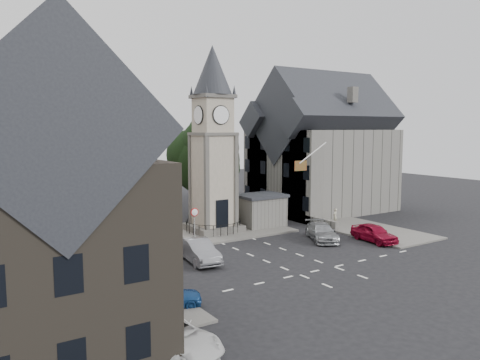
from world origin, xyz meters
TOP-DOWN VIEW (x-y plane):
  - ground at (0.00, 0.00)m, footprint 120.00×120.00m
  - pavement_west at (-12.50, 6.00)m, footprint 6.00×30.00m
  - pavement_east at (12.00, 8.00)m, footprint 6.00×26.00m
  - central_island at (1.50, 8.00)m, footprint 10.00×8.00m
  - road_markings at (0.00, -5.50)m, footprint 20.00×8.00m
  - clock_tower at (0.00, 7.99)m, footprint 4.86×4.86m
  - stone_shelter at (4.80, 7.50)m, footprint 4.30×3.30m
  - town_tree at (2.00, 13.00)m, footprint 7.20×7.20m
  - warning_sign_post at (-3.20, 5.43)m, footprint 0.70×0.19m
  - terrace_pink at (-15.50, 16.00)m, footprint 8.10×7.60m
  - terrace_cream at (-15.50, 8.00)m, footprint 8.10×7.60m
  - terrace_tudor at (-15.50, 0.00)m, footprint 8.10×7.60m
  - building_sw_stone at (-17.00, -9.00)m, footprint 8.60×7.60m
  - backdrop_west at (-12.00, 28.00)m, footprint 20.00×10.00m
  - east_building at (15.59, 11.00)m, footprint 14.40×11.40m
  - east_boundary_wall at (9.20, 10.00)m, footprint 0.40×16.00m
  - flagpole at (8.00, 4.00)m, footprint 3.68×0.10m
  - car_west_blue at (-10.89, -6.00)m, footprint 4.04×2.57m
  - car_west_silver at (-11.22, -0.01)m, footprint 3.75×1.41m
  - car_west_grey at (-8.69, 4.24)m, footprint 4.98×2.58m
  - car_island_silver at (-5.50, 0.50)m, footprint 2.11×4.88m
  - car_island_east at (5.97, 0.50)m, footprint 3.89×5.11m
  - car_east_red at (9.17, -2.23)m, footprint 2.19×4.46m
  - van_sw_white at (-12.80, -10.48)m, footprint 3.64×5.75m
  - pedestrian at (11.50, 4.59)m, footprint 0.64×0.53m

SIDE VIEW (x-z plane):
  - ground at x=0.00m, z-range 0.00..0.00m
  - road_markings at x=0.00m, z-range 0.00..0.01m
  - pavement_west at x=-12.50m, z-range 0.00..0.14m
  - pavement_east at x=12.00m, z-range 0.00..0.14m
  - central_island at x=1.50m, z-range 0.00..0.16m
  - east_boundary_wall at x=9.20m, z-range 0.00..0.90m
  - car_west_silver at x=-11.22m, z-range 0.00..1.22m
  - car_west_blue at x=-10.89m, z-range 0.00..1.28m
  - car_west_grey at x=-8.69m, z-range 0.00..1.34m
  - car_island_east at x=5.97m, z-range 0.00..1.38m
  - car_east_red at x=9.17m, z-range 0.00..1.46m
  - van_sw_white at x=-12.80m, z-range 0.00..1.48m
  - pedestrian at x=11.50m, z-range 0.00..1.52m
  - car_island_silver at x=-5.50m, z-range 0.00..1.56m
  - stone_shelter at x=4.80m, z-range 0.01..3.09m
  - warning_sign_post at x=-3.20m, z-range 0.60..3.45m
  - backdrop_west at x=-12.00m, z-range 0.00..8.00m
  - building_sw_stone at x=-17.00m, z-range 0.15..10.55m
  - terrace_tudor at x=-15.50m, z-range 0.19..12.19m
  - east_building at x=15.59m, z-range -0.04..12.56m
  - terrace_pink at x=-15.50m, z-range 0.18..12.98m
  - terrace_cream at x=-15.50m, z-range 0.18..12.98m
  - town_tree at x=2.00m, z-range 1.57..12.37m
  - flagpole at x=8.00m, z-range 5.63..8.37m
  - clock_tower at x=0.00m, z-range 0.00..16.25m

